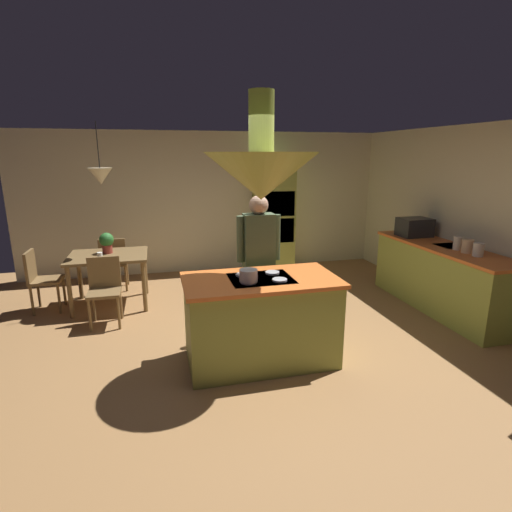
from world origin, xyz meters
name	(u,v)px	position (x,y,z in m)	size (l,w,h in m)	color
ground	(256,351)	(0.00, 0.00, 0.00)	(8.16, 8.16, 0.00)	#9E7042
wall_back	(211,203)	(0.00, 3.45, 1.27)	(6.80, 0.10, 2.55)	beige
wall_right	(485,222)	(3.25, 0.40, 1.27)	(0.10, 7.20, 2.55)	beige
kitchen_island	(261,320)	(0.00, -0.20, 0.46)	(1.58, 0.87, 0.94)	#939E42
counter_run_right	(441,277)	(2.84, 0.60, 0.47)	(0.73, 2.38, 0.92)	#939E42
oven_tower	(274,216)	(1.10, 3.04, 1.04)	(0.66, 0.62, 2.09)	#939E42
dining_table	(109,261)	(-1.70, 1.90, 0.66)	(1.08, 0.88, 0.76)	brown
person_at_island	(259,256)	(0.16, 0.51, 0.97)	(0.53, 0.23, 1.69)	tan
range_hood	(261,173)	(0.00, -0.20, 1.97)	(1.10, 1.10, 1.00)	#939E42
pendant_light_over_table	(101,176)	(-1.70, 1.90, 1.86)	(0.32, 0.32, 0.82)	beige
chair_facing_island	(104,286)	(-1.70, 1.24, 0.50)	(0.40, 0.40, 0.87)	brown
chair_by_back_wall	(114,260)	(-1.70, 2.56, 0.50)	(0.40, 0.40, 0.87)	brown
chair_at_corner	(40,276)	(-2.62, 1.90, 0.50)	(0.40, 0.40, 0.87)	brown
potted_plant_on_table	(107,242)	(-1.71, 2.00, 0.93)	(0.20, 0.20, 0.30)	#99382D
cup_on_table	(100,256)	(-1.78, 1.68, 0.81)	(0.07, 0.07, 0.09)	white
canister_flour	(478,250)	(2.84, 0.02, 1.00)	(0.13, 0.13, 0.17)	silver
canister_sugar	(468,246)	(2.84, 0.20, 1.01)	(0.14, 0.14, 0.17)	#E0B78C
canister_tea	(457,243)	(2.84, 0.38, 1.01)	(0.10, 0.10, 0.17)	silver
microwave_on_counter	(414,227)	(2.84, 1.30, 1.06)	(0.46, 0.36, 0.28)	#232326
cooking_pot_on_cooktop	(248,276)	(-0.16, -0.33, 1.00)	(0.18, 0.18, 0.12)	#B2B2B7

